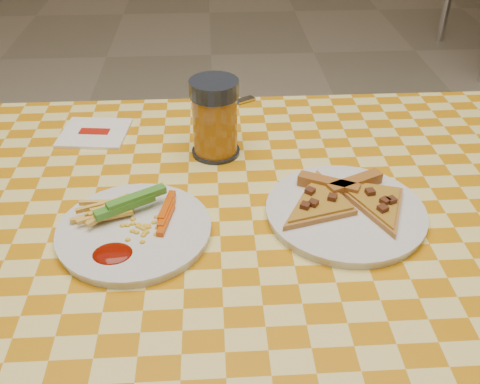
% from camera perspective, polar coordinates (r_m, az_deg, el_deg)
% --- Properties ---
extents(table, '(1.28, 0.88, 0.76)m').
position_cam_1_polar(table, '(0.88, -2.09, -6.93)').
color(table, silver).
rests_on(table, ground).
extents(plate_left, '(0.26, 0.26, 0.01)m').
position_cam_1_polar(plate_left, '(0.82, -11.19, -4.19)').
color(plate_left, white).
rests_on(plate_left, table).
extents(plate_right, '(0.32, 0.32, 0.01)m').
position_cam_1_polar(plate_right, '(0.85, 11.15, -2.20)').
color(plate_right, white).
rests_on(plate_right, table).
extents(fries_veggies, '(0.17, 0.16, 0.04)m').
position_cam_1_polar(fries_veggies, '(0.82, -11.81, -2.65)').
color(fries_veggies, '#FABD4F').
rests_on(fries_veggies, plate_left).
extents(pizza_slices, '(0.28, 0.23, 0.02)m').
position_cam_1_polar(pizza_slices, '(0.86, 11.25, -0.84)').
color(pizza_slices, '#B48637').
rests_on(pizza_slices, plate_right).
extents(drink_glass, '(0.09, 0.09, 0.14)m').
position_cam_1_polar(drink_glass, '(0.96, -2.69, 7.80)').
color(drink_glass, black).
rests_on(drink_glass, table).
extents(napkin, '(0.14, 0.13, 0.01)m').
position_cam_1_polar(napkin, '(1.10, -15.25, 6.11)').
color(napkin, white).
rests_on(napkin, table).
extents(fork, '(0.13, 0.08, 0.01)m').
position_cam_1_polar(fork, '(1.16, -1.38, 9.30)').
color(fork, '#162C97').
rests_on(fork, table).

